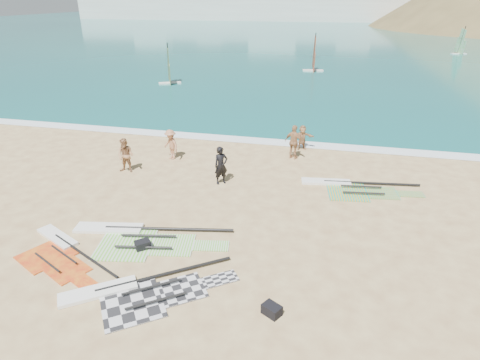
% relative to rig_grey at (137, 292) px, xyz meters
% --- Properties ---
extents(ground, '(300.00, 300.00, 0.00)m').
position_rel_rig_grey_xyz_m(ground, '(0.63, 3.12, -0.05)').
color(ground, '#D0BA7A').
rests_on(ground, ground).
extents(sea, '(300.00, 240.00, 0.06)m').
position_rel_rig_grey_xyz_m(sea, '(0.63, 135.12, -0.05)').
color(sea, '#0C4A54').
rests_on(sea, ground).
extents(surf_line, '(300.00, 1.20, 0.04)m').
position_rel_rig_grey_xyz_m(surf_line, '(0.63, 15.42, -0.05)').
color(surf_line, white).
rests_on(surf_line, ground).
extents(far_town, '(160.00, 8.00, 12.00)m').
position_rel_rig_grey_xyz_m(far_town, '(-15.09, 153.12, 4.44)').
color(far_town, white).
rests_on(far_town, ground).
extents(rig_grey, '(5.47, 4.27, 0.20)m').
position_rel_rig_grey_xyz_m(rig_grey, '(0.00, 0.00, 0.00)').
color(rig_grey, '#272629').
rests_on(rig_grey, ground).
extents(rig_green, '(6.57, 3.13, 0.21)m').
position_rel_rig_grey_xyz_m(rig_green, '(-1.49, 3.00, 0.00)').
color(rig_green, '#64D22B').
rests_on(rig_green, ground).
extents(rig_orange, '(5.93, 2.61, 0.20)m').
position_rel_rig_grey_xyz_m(rig_orange, '(6.83, 9.55, 0.00)').
color(rig_orange, '#FFA00E').
rests_on(rig_orange, ground).
extents(rig_red, '(4.73, 3.44, 0.20)m').
position_rel_rig_grey_xyz_m(rig_red, '(-3.81, 1.40, -0.00)').
color(rig_red, red).
rests_on(rig_red, ground).
extents(gear_bag_near, '(0.67, 0.66, 0.35)m').
position_rel_rig_grey_xyz_m(gear_bag_near, '(-0.90, 2.32, 0.12)').
color(gear_bag_near, black).
rests_on(gear_bag_near, ground).
extents(gear_bag_far, '(0.67, 0.61, 0.33)m').
position_rel_rig_grey_xyz_m(gear_bag_far, '(4.37, 0.06, 0.12)').
color(gear_bag_far, black).
rests_on(gear_bag_far, ground).
extents(person_wetsuit, '(0.85, 0.82, 1.95)m').
position_rel_rig_grey_xyz_m(person_wetsuit, '(0.40, 8.65, 0.93)').
color(person_wetsuit, black).
rests_on(person_wetsuit, ground).
extents(beachgoer_left, '(0.92, 0.72, 1.88)m').
position_rel_rig_grey_xyz_m(beachgoer_left, '(-4.96, 8.90, 0.89)').
color(beachgoer_left, '#A77750').
rests_on(beachgoer_left, ground).
extents(beachgoer_mid, '(1.32, 1.17, 1.78)m').
position_rel_rig_grey_xyz_m(beachgoer_mid, '(-3.34, 11.23, 0.84)').
color(beachgoer_mid, '#B17554').
rests_on(beachgoer_mid, ground).
extents(beachgoer_back, '(1.28, 0.90, 2.01)m').
position_rel_rig_grey_xyz_m(beachgoer_back, '(3.59, 12.94, 0.96)').
color(beachgoer_back, '#B37F53').
rests_on(beachgoer_back, ground).
extents(beachgoer_right, '(1.48, 0.97, 1.53)m').
position_rel_rig_grey_xyz_m(beachgoer_right, '(3.93, 14.62, 0.72)').
color(beachgoer_right, '#AD7D52').
rests_on(beachgoer_right, ground).
extents(windsurfer_left, '(2.43, 2.63, 4.34)m').
position_rel_rig_grey_xyz_m(windsurfer_left, '(-11.90, 31.88, 1.22)').
color(windsurfer_left, white).
rests_on(windsurfer_left, ground).
extents(windsurfer_centre, '(2.65, 3.13, 4.70)m').
position_rel_rig_grey_xyz_m(windsurfer_centre, '(2.72, 43.56, 1.30)').
color(windsurfer_centre, white).
rests_on(windsurfer_centre, ground).
extents(windsurfer_right, '(2.52, 2.86, 4.42)m').
position_rel_rig_grey_xyz_m(windsurfer_right, '(24.86, 65.40, 1.24)').
color(windsurfer_right, white).
rests_on(windsurfer_right, ground).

